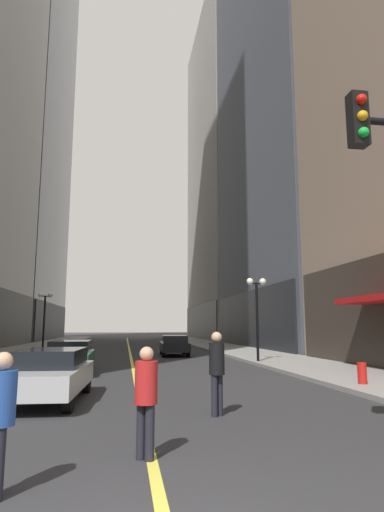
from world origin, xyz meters
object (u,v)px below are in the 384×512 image
object	(u,v)px
car_silver	(50,373)
car_black	(174,345)
pedestrian_in_black_coat	(217,366)
street_lamp_left_far	(45,308)
street_lamp_right_mid	(257,300)
fire_hydrant_right	(362,376)
car_green	(70,356)
pedestrian_in_blue_hoodie	(0,412)
pedestrian_in_red_jacket	(146,393)

from	to	relation	value
car_silver	car_black	size ratio (longest dim) A/B	0.97
pedestrian_in_black_coat	street_lamp_left_far	distance (m)	25.97
street_lamp_right_mid	fire_hydrant_right	xyz separation A→B (m)	(0.50, -9.22, -2.86)
car_green	pedestrian_in_blue_hoodie	xyz separation A→B (m)	(0.79, -13.44, 0.22)
car_silver	fire_hydrant_right	distance (m)	9.28
car_black	street_lamp_left_far	size ratio (longest dim) A/B	1.03
street_lamp_left_far	street_lamp_right_mid	bearing A→B (deg)	-43.20
pedestrian_in_blue_hoodie	street_lamp_left_far	size ratio (longest dim) A/B	0.37
fire_hydrant_right	pedestrian_in_red_jacket	bearing A→B (deg)	-138.15
car_green	street_lamp_right_mid	size ratio (longest dim) A/B	0.96
car_green	street_lamp_right_mid	xyz separation A→B (m)	(9.02, 3.25, 2.54)
street_lamp_left_far	pedestrian_in_blue_hoodie	bearing A→B (deg)	-80.96
car_green	street_lamp_left_far	size ratio (longest dim) A/B	0.96
car_black	street_lamp_right_mid	xyz separation A→B (m)	(3.58, -6.84, 2.54)
car_black	street_lamp_left_far	bearing A→B (deg)	150.66
pedestrian_in_blue_hoodie	pedestrian_in_red_jacket	distance (m)	2.11
street_lamp_right_mid	car_green	bearing A→B (deg)	-160.18
pedestrian_in_black_coat	pedestrian_in_blue_hoodie	world-z (taller)	pedestrian_in_black_coat
car_black	fire_hydrant_right	distance (m)	16.57
pedestrian_in_black_coat	pedestrian_in_blue_hoodie	distance (m)	5.33
car_black	fire_hydrant_right	xyz separation A→B (m)	(4.08, -16.06, -0.32)
car_silver	car_black	world-z (taller)	same
car_silver	street_lamp_right_mid	distance (m)	13.63
pedestrian_in_blue_hoodie	car_black	bearing A→B (deg)	78.81
car_silver	fire_hydrant_right	xyz separation A→B (m)	(9.23, 0.93, -0.32)
car_green	street_lamp_left_far	world-z (taller)	street_lamp_left_far
pedestrian_in_black_coat	street_lamp_right_mid	size ratio (longest dim) A/B	0.41
car_silver	pedestrian_in_black_coat	world-z (taller)	pedestrian_in_black_coat
car_silver	street_lamp_right_mid	size ratio (longest dim) A/B	1.00
car_green	pedestrian_in_black_coat	world-z (taller)	pedestrian_in_black_coat
pedestrian_in_black_coat	fire_hydrant_right	distance (m)	6.33
car_black	street_lamp_left_far	xyz separation A→B (m)	(-9.22, 5.18, 2.54)
street_lamp_left_far	street_lamp_right_mid	distance (m)	17.56
car_silver	car_green	xyz separation A→B (m)	(-0.29, 6.90, -0.00)
car_silver	pedestrian_in_blue_hoodie	xyz separation A→B (m)	(0.50, -6.54, 0.22)
pedestrian_in_blue_hoodie	pedestrian_in_red_jacket	world-z (taller)	pedestrian_in_blue_hoodie
car_silver	car_black	xyz separation A→B (m)	(5.15, 16.99, 0.00)
pedestrian_in_blue_hoodie	car_silver	bearing A→B (deg)	94.35
car_black	pedestrian_in_black_coat	xyz separation A→B (m)	(-1.24, -19.44, 0.33)
car_green	car_silver	bearing A→B (deg)	-87.57
pedestrian_in_red_jacket	street_lamp_right_mid	distance (m)	16.96
street_lamp_left_far	fire_hydrant_right	size ratio (longest dim) A/B	5.54
pedestrian_in_black_coat	fire_hydrant_right	world-z (taller)	pedestrian_in_black_coat
street_lamp_left_far	street_lamp_right_mid	size ratio (longest dim) A/B	1.00
pedestrian_in_red_jacket	car_black	bearing A→B (deg)	82.55
car_black	pedestrian_in_blue_hoodie	distance (m)	23.98
street_lamp_left_far	street_lamp_right_mid	xyz separation A→B (m)	(12.80, -12.02, 0.00)
car_silver	pedestrian_in_red_jacket	distance (m)	5.79
car_black	street_lamp_right_mid	world-z (taller)	street_lamp_right_mid
car_silver	pedestrian_in_blue_hoodie	world-z (taller)	pedestrian_in_blue_hoodie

